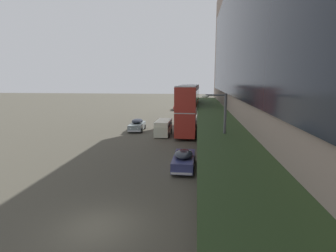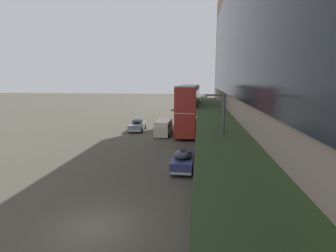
{
  "view_description": "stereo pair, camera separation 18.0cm",
  "coord_description": "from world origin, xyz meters",
  "px_view_note": "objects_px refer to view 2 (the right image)",
  "views": [
    {
      "loc": [
        4.74,
        -11.27,
        7.14
      ],
      "look_at": [
        1.41,
        19.05,
        1.7
      ],
      "focal_mm": 28.0,
      "sensor_mm": 36.0,
      "label": 1
    },
    {
      "loc": [
        4.92,
        -11.25,
        7.14
      ],
      "look_at": [
        1.41,
        19.05,
        1.7
      ],
      "focal_mm": 28.0,
      "sensor_mm": 36.0,
      "label": 2
    }
  ],
  "objects_px": {
    "vw_van": "(164,127)",
    "pedestrian_at_kerb": "(260,250)",
    "sedan_lead_mid": "(183,159)",
    "transit_bus_kerbside_front": "(188,107)",
    "sedan_far_back": "(137,125)",
    "street_lamp": "(220,136)",
    "sedan_lead_near": "(178,107)"
  },
  "relations": [
    {
      "from": "vw_van",
      "to": "pedestrian_at_kerb",
      "type": "bearing_deg",
      "value": -74.67
    },
    {
      "from": "sedan_lead_mid",
      "to": "pedestrian_at_kerb",
      "type": "height_order",
      "value": "pedestrian_at_kerb"
    },
    {
      "from": "transit_bus_kerbside_front",
      "to": "sedan_far_back",
      "type": "distance_m",
      "value": 7.66
    },
    {
      "from": "street_lamp",
      "to": "pedestrian_at_kerb",
      "type": "bearing_deg",
      "value": -82.29
    },
    {
      "from": "pedestrian_at_kerb",
      "to": "sedan_far_back",
      "type": "bearing_deg",
      "value": 111.73
    },
    {
      "from": "sedan_lead_near",
      "to": "vw_van",
      "type": "xyz_separation_m",
      "value": [
        0.34,
        -28.89,
        0.35
      ]
    },
    {
      "from": "pedestrian_at_kerb",
      "to": "street_lamp",
      "type": "distance_m",
      "value": 7.56
    },
    {
      "from": "sedan_far_back",
      "to": "vw_van",
      "type": "xyz_separation_m",
      "value": [
        4.09,
        -2.67,
        0.29
      ]
    },
    {
      "from": "sedan_lead_near",
      "to": "sedan_lead_mid",
      "type": "xyz_separation_m",
      "value": [
        3.6,
        -41.56,
        0.02
      ]
    },
    {
      "from": "sedan_lead_mid",
      "to": "vw_van",
      "type": "distance_m",
      "value": 13.09
    },
    {
      "from": "sedan_lead_mid",
      "to": "street_lamp",
      "type": "xyz_separation_m",
      "value": [
        2.46,
        -4.66,
        3.03
      ]
    },
    {
      "from": "sedan_far_back",
      "to": "vw_van",
      "type": "distance_m",
      "value": 4.9
    },
    {
      "from": "transit_bus_kerbside_front",
      "to": "sedan_far_back",
      "type": "bearing_deg",
      "value": 175.8
    },
    {
      "from": "sedan_lead_mid",
      "to": "vw_van",
      "type": "xyz_separation_m",
      "value": [
        -3.26,
        12.67,
        0.33
      ]
    },
    {
      "from": "sedan_lead_near",
      "to": "sedan_far_back",
      "type": "relative_size",
      "value": 1.06
    },
    {
      "from": "sedan_lead_near",
      "to": "street_lamp",
      "type": "relative_size",
      "value": 0.8
    },
    {
      "from": "street_lamp",
      "to": "sedan_lead_mid",
      "type": "bearing_deg",
      "value": 117.89
    },
    {
      "from": "sedan_far_back",
      "to": "sedan_lead_mid",
      "type": "bearing_deg",
      "value": -64.39
    },
    {
      "from": "sedan_far_back",
      "to": "pedestrian_at_kerb",
      "type": "xyz_separation_m",
      "value": [
        10.77,
        -27.03,
        0.37
      ]
    },
    {
      "from": "transit_bus_kerbside_front",
      "to": "street_lamp",
      "type": "height_order",
      "value": "transit_bus_kerbside_front"
    },
    {
      "from": "transit_bus_kerbside_front",
      "to": "pedestrian_at_kerb",
      "type": "xyz_separation_m",
      "value": [
        3.6,
        -26.5,
        -2.25
      ]
    },
    {
      "from": "transit_bus_kerbside_front",
      "to": "sedan_lead_mid",
      "type": "bearing_deg",
      "value": -89.31
    },
    {
      "from": "vw_van",
      "to": "pedestrian_at_kerb",
      "type": "distance_m",
      "value": 25.25
    },
    {
      "from": "sedan_lead_mid",
      "to": "street_lamp",
      "type": "distance_m",
      "value": 6.08
    },
    {
      "from": "transit_bus_kerbside_front",
      "to": "pedestrian_at_kerb",
      "type": "height_order",
      "value": "transit_bus_kerbside_front"
    },
    {
      "from": "transit_bus_kerbside_front",
      "to": "pedestrian_at_kerb",
      "type": "relative_size",
      "value": 6.12
    },
    {
      "from": "sedan_lead_near",
      "to": "sedan_far_back",
      "type": "distance_m",
      "value": 26.48
    },
    {
      "from": "transit_bus_kerbside_front",
      "to": "sedan_far_back",
      "type": "xyz_separation_m",
      "value": [
        -7.18,
        0.53,
        -2.62
      ]
    },
    {
      "from": "sedan_lead_near",
      "to": "street_lamp",
      "type": "bearing_deg",
      "value": -82.52
    },
    {
      "from": "sedan_far_back",
      "to": "sedan_lead_mid",
      "type": "xyz_separation_m",
      "value": [
        7.35,
        -15.34,
        -0.05
      ]
    },
    {
      "from": "sedan_lead_mid",
      "to": "sedan_far_back",
      "type": "bearing_deg",
      "value": 115.61
    },
    {
      "from": "sedan_lead_near",
      "to": "street_lamp",
      "type": "distance_m",
      "value": 46.71
    }
  ]
}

